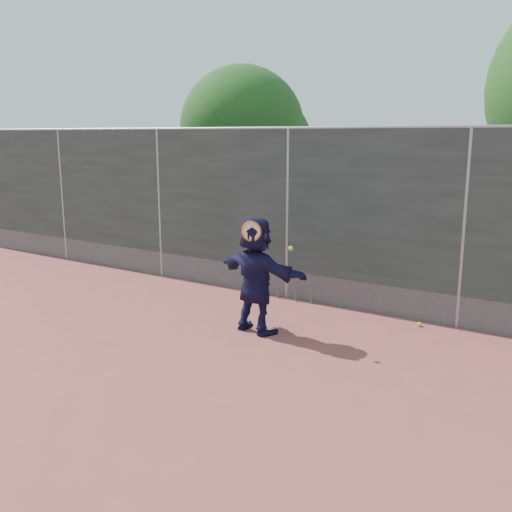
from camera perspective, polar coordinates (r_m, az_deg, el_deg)
The scene contains 7 objects.
ground at distance 7.69m, azimuth -10.24°, elevation -10.24°, with size 80.00×80.00×0.00m, color #9E4C42.
player at distance 8.38m, azimuth 0.00°, elevation -1.93°, with size 1.61×0.51×1.73m, color #141437.
ball_ground at distance 9.17m, azimuth 16.04°, elevation -6.58°, with size 0.07×0.07×0.07m, color #BBDA30.
fence at distance 10.03m, azimuth 3.19°, elevation 4.55°, with size 20.00×0.06×3.03m.
swing_action at distance 8.03m, azimuth -0.09°, elevation 2.19°, with size 0.77×0.18×0.51m.
tree_left at distance 14.04m, azimuth -0.74°, elevation 12.27°, with size 3.15×3.00×4.53m.
weed_clump at distance 10.09m, azimuth 4.22°, elevation -3.83°, with size 0.68×0.07×0.30m.
Camera 1 is at (4.93, -5.14, 2.90)m, focal length 40.00 mm.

